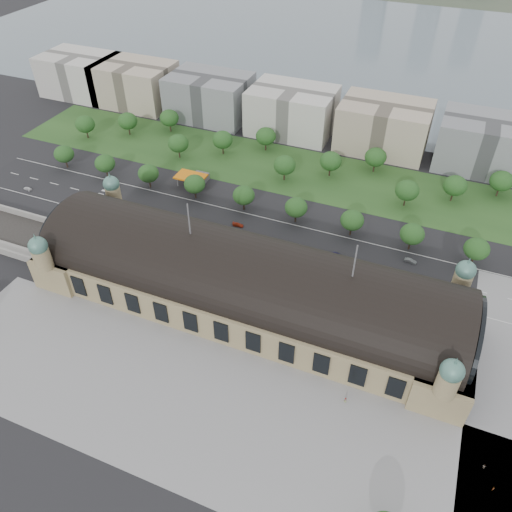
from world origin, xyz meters
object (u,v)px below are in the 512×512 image
at_px(parked_car_0, 122,226).
at_px(parked_car_1, 120,226).
at_px(petrol_station, 196,177).
at_px(pedestrian_1, 493,489).
at_px(traffic_car_1, 113,185).
at_px(traffic_car_0, 28,189).
at_px(traffic_car_5, 410,261).
at_px(parked_car_5, 215,248).
at_px(bus_mid, 291,253).
at_px(bus_east, 378,273).
at_px(parked_car_3, 159,236).
at_px(traffic_car_2, 173,217).
at_px(parked_car_6, 201,246).
at_px(parked_car_4, 196,242).
at_px(bus_west, 243,239).
at_px(parked_car_2, 153,235).
at_px(pedestrian_2, 484,467).
at_px(traffic_car_4, 334,254).
at_px(traffic_car_3, 238,225).
at_px(pedestrian_0, 345,400).

relative_size(parked_car_0, parked_car_1, 0.75).
xyz_separation_m(petrol_station, pedestrian_1, (137.49, -101.98, -2.14)).
bearing_deg(traffic_car_1, traffic_car_0, 109.51).
xyz_separation_m(traffic_car_5, parked_car_5, (-73.67, -21.86, 0.07)).
relative_size(bus_mid, bus_east, 0.87).
xyz_separation_m(parked_car_3, parked_car_5, (24.70, 1.87, 0.17)).
xyz_separation_m(traffic_car_2, parked_car_1, (-17.39, -14.11, -0.00)).
xyz_separation_m(traffic_car_0, pedestrian_1, (207.29, -65.76, 0.08)).
distance_m(traffic_car_5, bus_mid, 46.28).
relative_size(parked_car_6, bus_mid, 0.51).
bearing_deg(parked_car_5, parked_car_4, -127.68).
xyz_separation_m(traffic_car_1, bus_west, (73.82, -15.03, 0.79)).
distance_m(traffic_car_0, parked_car_4, 91.60).
xyz_separation_m(parked_car_2, parked_car_5, (27.47, 1.87, 0.19)).
bearing_deg(petrol_station, traffic_car_1, -152.49).
bearing_deg(traffic_car_5, bus_east, 149.35).
bearing_deg(pedestrian_2, parked_car_6, 19.24).
height_order(petrol_station, parked_car_1, petrol_station).
xyz_separation_m(petrol_station, traffic_car_4, (75.40, -27.52, -2.20)).
bearing_deg(traffic_car_3, traffic_car_4, -95.96).
bearing_deg(traffic_car_1, bus_west, -109.34).
xyz_separation_m(traffic_car_3, pedestrian_1, (105.00, -77.46, 0.12)).
relative_size(traffic_car_5, pedestrian_1, 2.84).
distance_m(parked_car_5, bus_west, 12.56).
bearing_deg(traffic_car_5, parked_car_2, 110.56).
height_order(parked_car_3, parked_car_6, parked_car_6).
bearing_deg(parked_car_5, pedestrian_0, 20.71).
height_order(parked_car_2, bus_west, bus_west).
bearing_deg(bus_mid, parked_car_6, 105.74).
distance_m(bus_mid, pedestrian_0, 67.66).
height_order(traffic_car_0, traffic_car_4, traffic_car_4).
relative_size(traffic_car_0, parked_car_6, 0.77).
distance_m(traffic_car_2, traffic_car_5, 100.28).
xyz_separation_m(traffic_car_1, traffic_car_2, (39.09, -11.92, 0.04)).
height_order(parked_car_1, parked_car_4, parked_car_1).
xyz_separation_m(parked_car_0, parked_car_3, (17.85, 0.00, -0.04)).
bearing_deg(traffic_car_3, parked_car_0, 111.80).
xyz_separation_m(parked_car_5, bus_west, (8.59, 9.13, 0.72)).
xyz_separation_m(traffic_car_5, parked_car_3, (-98.38, -23.72, -0.10)).
xyz_separation_m(petrol_station, parked_car_1, (-13.36, -44.28, -2.16)).
relative_size(traffic_car_3, pedestrian_2, 2.74).
bearing_deg(traffic_car_0, parked_car_5, 93.21).
xyz_separation_m(traffic_car_3, parked_car_0, (-44.87, -19.76, 0.01)).
bearing_deg(parked_car_5, traffic_car_3, 139.68).
relative_size(bus_west, bus_east, 0.89).
height_order(traffic_car_5, parked_car_1, parked_car_1).
bearing_deg(traffic_car_4, bus_west, -86.29).
bearing_deg(parked_car_1, traffic_car_2, 98.78).
height_order(traffic_car_5, pedestrian_1, pedestrian_1).
height_order(traffic_car_4, parked_car_3, traffic_car_4).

